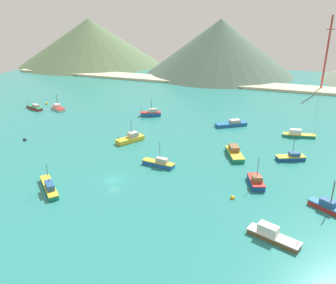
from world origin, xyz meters
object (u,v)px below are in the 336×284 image
(fishing_boat_7, at_px, (298,134))
(fishing_boat_9, at_px, (291,157))
(radio_tower, at_px, (327,53))
(fishing_boat_14, at_px, (58,108))
(fishing_boat_5, at_px, (232,124))
(fishing_boat_8, at_px, (234,153))
(buoy_0, at_px, (25,140))
(fishing_boat_0, at_px, (332,208))
(fishing_boat_2, at_px, (256,181))
(fishing_boat_4, at_px, (272,235))
(fishing_boat_13, at_px, (159,163))
(fishing_boat_15, at_px, (151,113))
(fishing_boat_6, at_px, (35,107))
(buoy_1, at_px, (47,104))
(fishing_boat_3, at_px, (131,138))
(fishing_boat_10, at_px, (49,187))
(buoy_2, at_px, (233,198))

(fishing_boat_7, relative_size, fishing_boat_9, 1.27)
(radio_tower, bearing_deg, fishing_boat_14, -143.31)
(fishing_boat_5, relative_size, fishing_boat_8, 1.03)
(fishing_boat_7, distance_m, fishing_boat_8, 26.23)
(buoy_0, bearing_deg, fishing_boat_0, -6.65)
(fishing_boat_0, xyz_separation_m, fishing_boat_2, (-14.96, 5.85, 0.12))
(fishing_boat_4, bearing_deg, radio_tower, 84.56)
(fishing_boat_14, height_order, buoy_0, fishing_boat_14)
(fishing_boat_2, bearing_deg, fishing_boat_13, 176.25)
(fishing_boat_7, bearing_deg, fishing_boat_0, -80.49)
(fishing_boat_15, height_order, radio_tower, radio_tower)
(fishing_boat_6, distance_m, fishing_boat_9, 96.11)
(fishing_boat_5, distance_m, fishing_boat_9, 29.39)
(fishing_boat_9, bearing_deg, buoy_1, 166.57)
(fishing_boat_6, height_order, fishing_boat_7, fishing_boat_7)
(fishing_boat_3, xyz_separation_m, radio_tower, (54.67, 92.01, 16.33))
(fishing_boat_0, height_order, fishing_boat_15, fishing_boat_15)
(fishing_boat_7, bearing_deg, fishing_boat_10, -132.59)
(fishing_boat_6, distance_m, fishing_boat_13, 71.32)
(fishing_boat_8, distance_m, buoy_1, 85.17)
(radio_tower, bearing_deg, fishing_boat_10, -115.06)
(fishing_boat_3, xyz_separation_m, fishing_boat_8, (30.44, 0.17, 0.00))
(fishing_boat_10, relative_size, buoy_0, 8.88)
(fishing_boat_7, distance_m, fishing_boat_10, 72.84)
(fishing_boat_7, height_order, fishing_boat_13, fishing_boat_13)
(buoy_2, bearing_deg, radio_tower, 79.77)
(fishing_boat_0, relative_size, buoy_1, 8.52)
(fishing_boat_15, bearing_deg, buoy_0, -124.94)
(fishing_boat_4, xyz_separation_m, fishing_boat_8, (-12.36, 32.88, 0.05))
(fishing_boat_7, xyz_separation_m, fishing_boat_8, (-15.42, -21.22, 0.11))
(fishing_boat_10, distance_m, radio_tower, 138.14)
(fishing_boat_3, distance_m, fishing_boat_7, 50.61)
(fishing_boat_10, bearing_deg, fishing_boat_0, 12.21)
(fishing_boat_6, relative_size, buoy_1, 8.56)
(fishing_boat_4, bearing_deg, fishing_boat_5, 107.19)
(fishing_boat_9, distance_m, fishing_boat_10, 59.44)
(buoy_1, relative_size, radio_tower, 0.03)
(fishing_boat_2, bearing_deg, fishing_boat_15, 136.76)
(fishing_boat_13, height_order, fishing_boat_15, fishing_boat_15)
(buoy_2, bearing_deg, fishing_boat_3, 147.46)
(fishing_boat_0, xyz_separation_m, buoy_2, (-18.67, -1.72, -0.61))
(fishing_boat_3, relative_size, fishing_boat_8, 0.90)
(fishing_boat_5, relative_size, fishing_boat_6, 1.12)
(fishing_boat_4, distance_m, fishing_boat_5, 60.09)
(fishing_boat_2, xyz_separation_m, fishing_boat_4, (4.95, -18.49, -0.03))
(fishing_boat_8, relative_size, fishing_boat_13, 1.18)
(fishing_boat_7, height_order, fishing_boat_14, fishing_boat_14)
(fishing_boat_5, distance_m, fishing_boat_7, 21.08)
(buoy_1, bearing_deg, fishing_boat_10, -50.63)
(radio_tower, bearing_deg, fishing_boat_0, -90.95)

